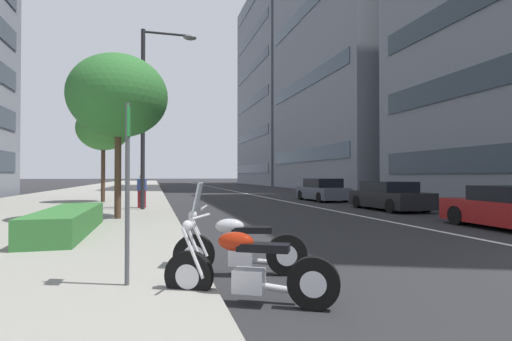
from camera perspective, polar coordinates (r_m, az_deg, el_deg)
sidewalk_right_plaza at (r=34.71m, az=-22.24°, el=-3.21°), size 160.00×10.39×0.15m
lane_centre_stripe at (r=40.22m, az=-3.56°, el=-3.02°), size 110.00×0.16×0.01m
motorcycle_nearest_camera at (r=4.93m, az=-1.33°, el=-14.67°), size 1.13×2.02×1.09m
motorcycle_far_end_row at (r=6.29m, az=-2.71°, el=-11.34°), size 0.77×2.10×1.49m
car_far_down_avenue at (r=18.96m, az=19.11°, el=-3.64°), size 4.27×1.93×1.32m
car_approaching_light at (r=24.68m, az=9.76°, el=-2.91°), size 4.30×1.97×1.41m
parking_sign_by_curb at (r=5.39m, az=-18.47°, el=-0.64°), size 0.32×0.06×2.42m
street_lamp_with_banners at (r=17.60m, az=-15.25°, el=10.08°), size 1.26×2.39×7.79m
clipped_hedge_bed at (r=10.81m, az=-26.14°, el=-6.76°), size 4.72×1.10×0.61m
street_tree_far_plaza at (r=14.09m, az=-19.73°, el=10.28°), size 3.29×3.29×5.55m
street_tree_by_lamp_post at (r=22.99m, az=-21.68°, el=5.76°), size 2.84×2.84×5.26m
pedestrian_on_plaza at (r=18.09m, az=-16.55°, el=-2.92°), size 0.47×0.41×1.52m
office_tower_mid_left at (r=74.41m, az=7.51°, el=11.64°), size 24.01×21.51×35.11m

